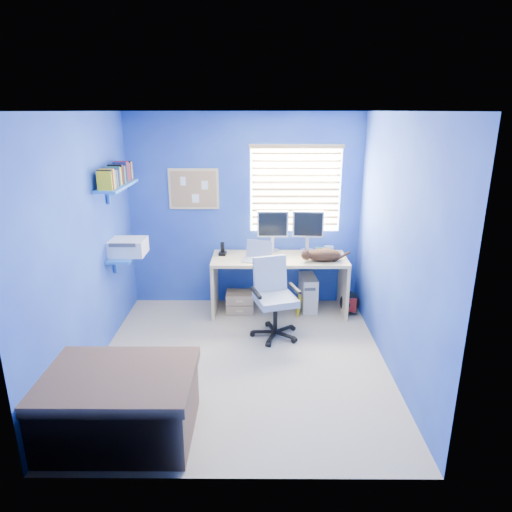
{
  "coord_description": "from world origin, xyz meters",
  "views": [
    {
      "loc": [
        0.17,
        -4.21,
        2.51
      ],
      "look_at": [
        0.15,
        0.65,
        0.95
      ],
      "focal_mm": 32.0,
      "sensor_mm": 36.0,
      "label": 1
    }
  ],
  "objects_px": {
    "desk": "(279,285)",
    "laptop": "(256,252)",
    "office_chair": "(274,308)",
    "cat": "(324,255)",
    "tower_pc": "(308,292)"
  },
  "relations": [
    {
      "from": "tower_pc",
      "to": "office_chair",
      "type": "xyz_separation_m",
      "value": [
        -0.47,
        -0.75,
        0.11
      ]
    },
    {
      "from": "cat",
      "to": "tower_pc",
      "type": "distance_m",
      "value": 0.65
    },
    {
      "from": "laptop",
      "to": "tower_pc",
      "type": "height_order",
      "value": "laptop"
    },
    {
      "from": "desk",
      "to": "laptop",
      "type": "bearing_deg",
      "value": -153.05
    },
    {
      "from": "laptop",
      "to": "cat",
      "type": "relative_size",
      "value": 0.77
    },
    {
      "from": "laptop",
      "to": "office_chair",
      "type": "relative_size",
      "value": 0.36
    },
    {
      "from": "tower_pc",
      "to": "laptop",
      "type": "bearing_deg",
      "value": -164.08
    },
    {
      "from": "cat",
      "to": "office_chair",
      "type": "bearing_deg",
      "value": -152.49
    },
    {
      "from": "desk",
      "to": "laptop",
      "type": "distance_m",
      "value": 0.58
    },
    {
      "from": "laptop",
      "to": "tower_pc",
      "type": "bearing_deg",
      "value": 36.93
    },
    {
      "from": "cat",
      "to": "tower_pc",
      "type": "relative_size",
      "value": 0.95
    },
    {
      "from": "desk",
      "to": "laptop",
      "type": "height_order",
      "value": "laptop"
    },
    {
      "from": "laptop",
      "to": "cat",
      "type": "xyz_separation_m",
      "value": [
        0.83,
        0.01,
        -0.03
      ]
    },
    {
      "from": "tower_pc",
      "to": "office_chair",
      "type": "relative_size",
      "value": 0.49
    },
    {
      "from": "desk",
      "to": "office_chair",
      "type": "height_order",
      "value": "office_chair"
    }
  ]
}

